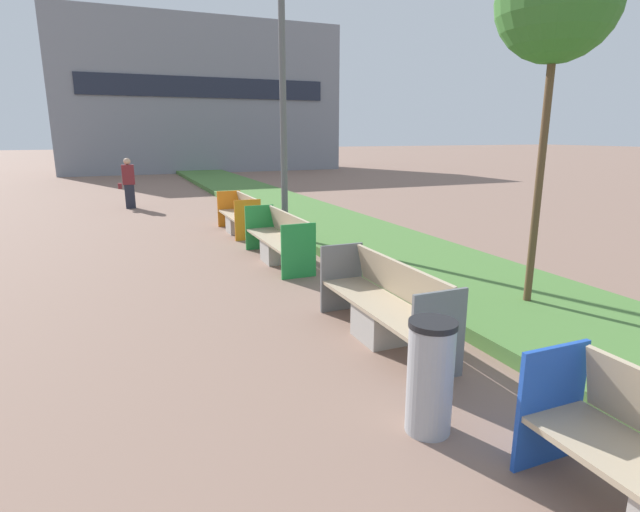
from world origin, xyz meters
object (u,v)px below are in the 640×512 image
litter_bin (430,377)px  street_lamp_post (282,53)px  sapling_tree_near (558,1)px  pedestrian_walking (129,183)px  bench_orange_frame (240,218)px  bench_green_frame (279,242)px  bench_grey_frame (384,309)px

litter_bin → street_lamp_post: 8.19m
sapling_tree_near → pedestrian_walking: sapling_tree_near is taller
litter_bin → pedestrian_walking: (-1.74, 14.49, 0.34)m
litter_bin → sapling_tree_near: 4.87m
bench_orange_frame → sapling_tree_near: sapling_tree_near is taller
bench_green_frame → pedestrian_walking: (-2.35, 8.63, 0.45)m
bench_grey_frame → pedestrian_walking: pedestrian_walking is taller
bench_green_frame → bench_orange_frame: 3.16m
street_lamp_post → pedestrian_walking: size_ratio=4.43×
street_lamp_post → bench_green_frame: bearing=-112.9°
litter_bin → sapling_tree_near: size_ratio=0.21×
litter_bin → pedestrian_walking: bearing=96.8°
bench_orange_frame → pedestrian_walking: 5.97m
litter_bin → street_lamp_post: street_lamp_post is taller
bench_green_frame → street_lamp_post: street_lamp_post is taller
pedestrian_walking → sapling_tree_near: bearing=-69.9°
bench_green_frame → bench_orange_frame: size_ratio=1.22×
litter_bin → street_lamp_post: (1.22, 7.29, 3.52)m
bench_grey_frame → sapling_tree_near: sapling_tree_near is taller
bench_green_frame → litter_bin: (-0.62, -5.85, 0.11)m
bench_orange_frame → litter_bin: litter_bin is taller
bench_green_frame → bench_orange_frame: bearing=90.1°
bench_orange_frame → pedestrian_walking: pedestrian_walking is taller
bench_orange_frame → pedestrian_walking: bearing=113.2°
bench_green_frame → bench_grey_frame: bearing=-90.0°
bench_orange_frame → pedestrian_walking: size_ratio=1.22×
bench_orange_frame → sapling_tree_near: (2.28, -7.16, 3.58)m
litter_bin → pedestrian_walking: pedestrian_walking is taller
bench_grey_frame → bench_green_frame: bearing=90.0°
bench_grey_frame → bench_orange_frame: size_ratio=1.15×
bench_grey_frame → pedestrian_walking: 12.90m
pedestrian_walking → litter_bin: bearing=-83.2°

